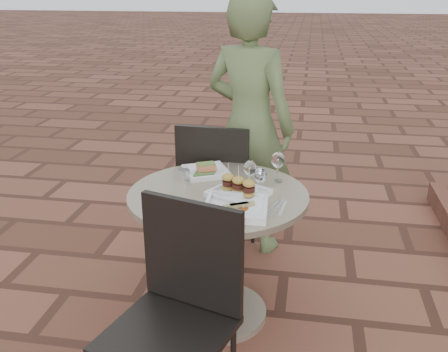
% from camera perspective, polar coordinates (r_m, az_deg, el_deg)
% --- Properties ---
extents(ground, '(60.00, 60.00, 0.00)m').
position_cam_1_polar(ground, '(2.91, -2.14, -14.70)').
color(ground, brown).
rests_on(ground, ground).
extents(cafe_table, '(0.90, 0.90, 0.73)m').
position_cam_1_polar(cafe_table, '(2.59, -0.66, -6.91)').
color(cafe_table, gray).
rests_on(cafe_table, ground).
extents(chair_far, '(0.47, 0.47, 0.93)m').
position_cam_1_polar(chair_far, '(3.10, -0.88, -0.68)').
color(chair_far, black).
rests_on(chair_far, ground).
extents(chair_near, '(0.55, 0.55, 0.93)m').
position_cam_1_polar(chair_near, '(2.01, -5.13, -13.93)').
color(chair_near, black).
rests_on(chair_near, ground).
extents(diner, '(0.72, 0.61, 1.69)m').
position_cam_1_polar(diner, '(3.23, 2.93, 5.72)').
color(diner, '#495931').
rests_on(diner, ground).
extents(plate_salmon, '(0.30, 0.30, 0.06)m').
position_cam_1_polar(plate_salmon, '(2.72, -2.07, 0.60)').
color(plate_salmon, white).
rests_on(plate_salmon, cafe_table).
extents(plate_sliders, '(0.33, 0.33, 0.16)m').
position_cam_1_polar(plate_sliders, '(2.43, 1.65, -1.55)').
color(plate_sliders, white).
rests_on(plate_sliders, cafe_table).
extents(plate_tuna, '(0.30, 0.30, 0.03)m').
position_cam_1_polar(plate_tuna, '(2.28, 1.37, -3.57)').
color(plate_tuna, white).
rests_on(plate_tuna, cafe_table).
extents(wine_glass_right, '(0.06, 0.06, 0.15)m').
position_cam_1_polar(wine_glass_right, '(2.41, 4.16, -0.02)').
color(wine_glass_right, white).
rests_on(wine_glass_right, cafe_table).
extents(wine_glass_mid, '(0.07, 0.07, 0.15)m').
position_cam_1_polar(wine_glass_mid, '(2.49, 3.02, 0.84)').
color(wine_glass_mid, white).
rests_on(wine_glass_mid, cafe_table).
extents(wine_glass_far, '(0.07, 0.07, 0.16)m').
position_cam_1_polar(wine_glass_far, '(2.60, 6.18, 1.73)').
color(wine_glass_far, white).
rests_on(wine_glass_far, cafe_table).
extents(steel_ramekin, '(0.08, 0.08, 0.05)m').
position_cam_1_polar(steel_ramekin, '(2.66, -4.63, 0.19)').
color(steel_ramekin, silver).
rests_on(steel_ramekin, cafe_table).
extents(cutlery_set, '(0.13, 0.22, 0.00)m').
position_cam_1_polar(cutlery_set, '(2.32, 6.11, -3.65)').
color(cutlery_set, silver).
rests_on(cutlery_set, cafe_table).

